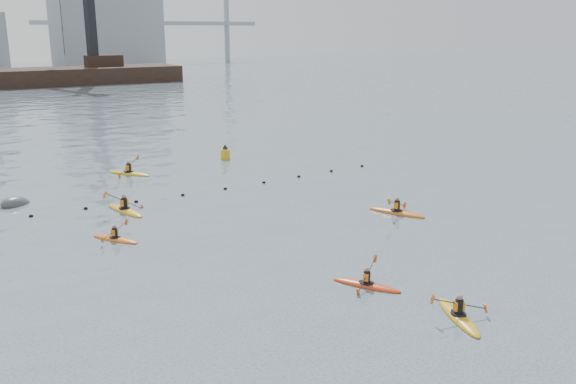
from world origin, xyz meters
name	(u,v)px	position (x,y,z in m)	size (l,w,h in m)	color
ground	(425,351)	(0.00, 0.00, 0.00)	(400.00, 400.00, 0.00)	#3E4F5B
float_line	(159,198)	(-0.50, 22.53, 0.03)	(33.24, 0.73, 0.24)	black
kayaker_0	(367,284)	(1.75, 5.07, 0.09)	(1.98, 2.89, 1.15)	#C03512
kayaker_1	(458,315)	(2.75, 1.05, 0.10)	(2.10, 3.27, 1.12)	#C19416
kayaker_2	(115,238)	(-5.21, 16.29, 0.09)	(1.96, 2.72, 0.94)	orange
kayaker_3	(125,210)	(-3.20, 20.91, 0.11)	(2.55, 3.71, 1.56)	gold
kayaker_4	(397,212)	(9.81, 12.07, 0.11)	(2.25, 3.46, 1.29)	#C45A12
kayaker_5	(129,173)	(0.06, 29.91, 0.11)	(2.62, 3.35, 1.35)	gold
mooring_buoy	(16,205)	(-8.29, 25.85, 0.00)	(1.96, 1.16, 0.98)	#424447
nav_buoy	(225,154)	(8.49, 31.06, 0.41)	(0.75, 0.75, 1.37)	gold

